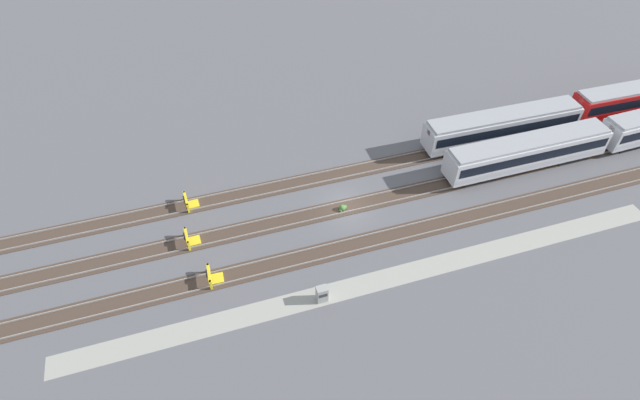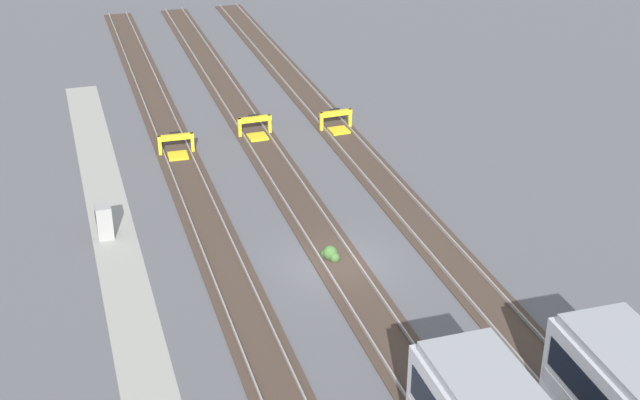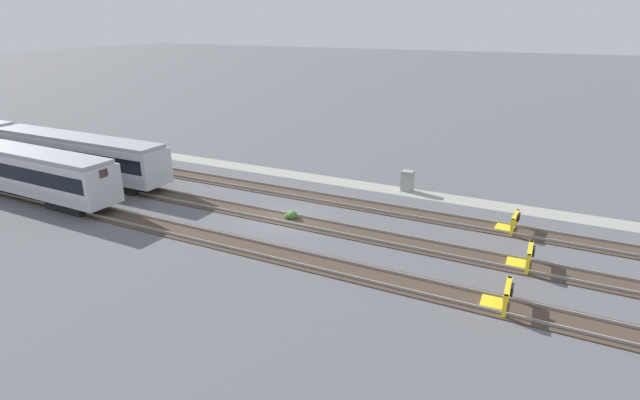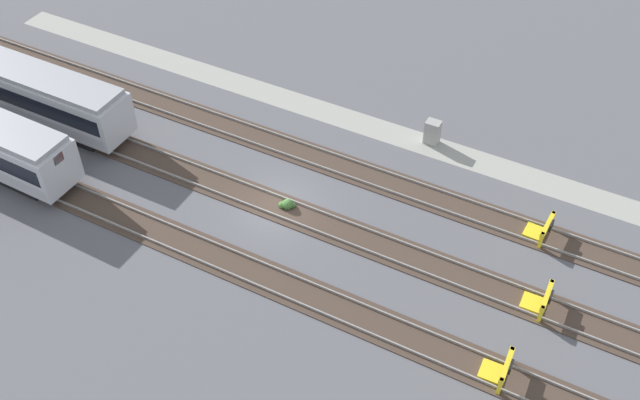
# 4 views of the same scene
# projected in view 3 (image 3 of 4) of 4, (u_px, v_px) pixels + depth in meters

# --- Properties ---
(ground_plane) EXTENTS (400.00, 400.00, 0.00)m
(ground_plane) POSITION_uv_depth(u_px,v_px,m) (283.00, 219.00, 33.48)
(ground_plane) COLOR #5B5B60
(service_walkway) EXTENTS (54.00, 2.00, 0.01)m
(service_walkway) POSITION_uv_depth(u_px,v_px,m) (340.00, 182.00, 41.10)
(service_walkway) COLOR #9E9E93
(service_walkway) RESTS_ON ground
(rail_track_nearest) EXTENTS (90.00, 2.23, 0.21)m
(rail_track_nearest) POSITION_uv_depth(u_px,v_px,m) (316.00, 197.00, 37.48)
(rail_track_nearest) COLOR #47382D
(rail_track_nearest) RESTS_ON ground
(rail_track_near_inner) EXTENTS (90.00, 2.24, 0.21)m
(rail_track_near_inner) POSITION_uv_depth(u_px,v_px,m) (283.00, 218.00, 33.47)
(rail_track_near_inner) COLOR #47382D
(rail_track_near_inner) RESTS_ON ground
(rail_track_middle) EXTENTS (90.00, 2.23, 0.21)m
(rail_track_middle) POSITION_uv_depth(u_px,v_px,m) (242.00, 245.00, 29.45)
(rail_track_middle) COLOR #47382D
(rail_track_middle) RESTS_ON ground
(subway_car_front_row_centre) EXTENTS (18.06, 3.20, 3.70)m
(subway_car_front_row_centre) POSITION_uv_depth(u_px,v_px,m) (22.00, 170.00, 37.20)
(subway_car_front_row_centre) COLOR silver
(subway_car_front_row_centre) RESTS_ON ground
(subway_car_front_row_right_inner) EXTENTS (18.01, 2.92, 3.70)m
(subway_car_front_row_right_inner) POSITION_uv_depth(u_px,v_px,m) (77.00, 155.00, 41.16)
(subway_car_front_row_right_inner) COLOR silver
(subway_car_front_row_right_inner) RESTS_ON ground
(bumper_stop_nearest_track) EXTENTS (1.38, 2.01, 1.22)m
(bumper_stop_nearest_track) POSITION_uv_depth(u_px,v_px,m) (510.00, 223.00, 31.43)
(bumper_stop_nearest_track) COLOR yellow
(bumper_stop_nearest_track) RESTS_ON ground
(bumper_stop_near_inner_track) EXTENTS (1.37, 2.01, 1.22)m
(bumper_stop_near_inner_track) POSITION_uv_depth(u_px,v_px,m) (524.00, 258.00, 26.85)
(bumper_stop_near_inner_track) COLOR yellow
(bumper_stop_near_inner_track) RESTS_ON ground
(bumper_stop_middle_track) EXTENTS (1.38, 2.01, 1.22)m
(bumper_stop_middle_track) POSITION_uv_depth(u_px,v_px,m) (501.00, 297.00, 23.05)
(bumper_stop_middle_track) COLOR yellow
(bumper_stop_middle_track) RESTS_ON ground
(electrical_cabinet) EXTENTS (0.90, 0.73, 1.60)m
(electrical_cabinet) POSITION_uv_depth(u_px,v_px,m) (407.00, 181.00, 38.76)
(electrical_cabinet) COLOR #9E9E99
(electrical_cabinet) RESTS_ON ground
(weed_clump) EXTENTS (0.92, 0.70, 0.64)m
(weed_clump) POSITION_uv_depth(u_px,v_px,m) (292.00, 216.00, 33.35)
(weed_clump) COLOR #427033
(weed_clump) RESTS_ON ground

